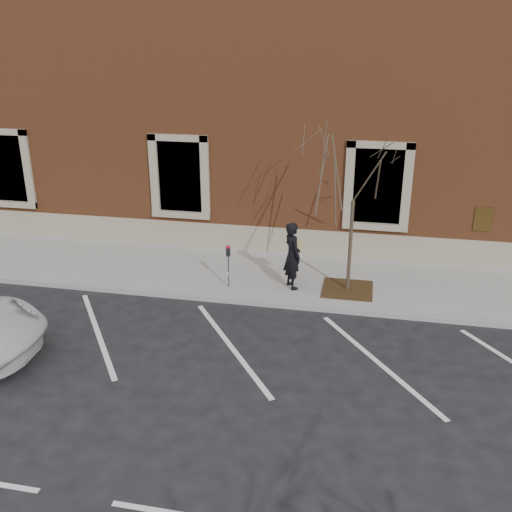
# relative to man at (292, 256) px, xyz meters

# --- Properties ---
(ground) EXTENTS (120.00, 120.00, 0.00)m
(ground) POSITION_rel_man_xyz_m (-0.91, -0.93, -1.06)
(ground) COLOR #28282B
(ground) RESTS_ON ground
(sidewalk_near) EXTENTS (40.00, 3.50, 0.15)m
(sidewalk_near) POSITION_rel_man_xyz_m (-0.91, 0.82, -0.98)
(sidewalk_near) COLOR #9E9B95
(sidewalk_near) RESTS_ON ground
(curb_near) EXTENTS (40.00, 0.12, 0.15)m
(curb_near) POSITION_rel_man_xyz_m (-0.91, -0.98, -0.98)
(curb_near) COLOR #9E9E99
(curb_near) RESTS_ON ground
(parking_stripes) EXTENTS (28.00, 4.40, 0.01)m
(parking_stripes) POSITION_rel_man_xyz_m (-0.91, -3.13, -1.06)
(parking_stripes) COLOR silver
(parking_stripes) RESTS_ON ground
(building_civic) EXTENTS (40.00, 8.62, 8.00)m
(building_civic) POSITION_rel_man_xyz_m (-0.91, 6.81, 2.94)
(building_civic) COLOR brown
(building_civic) RESTS_ON ground
(man) EXTENTS (0.73, 0.79, 1.82)m
(man) POSITION_rel_man_xyz_m (0.00, 0.00, 0.00)
(man) COLOR black
(man) RESTS_ON sidewalk_near
(parking_meter) EXTENTS (0.11, 0.08, 1.17)m
(parking_meter) POSITION_rel_man_xyz_m (-1.66, -0.31, -0.10)
(parking_meter) COLOR #595B60
(parking_meter) RESTS_ON sidewalk_near
(tree_grate) EXTENTS (1.31, 1.31, 0.03)m
(tree_grate) POSITION_rel_man_xyz_m (1.48, 0.12, -0.89)
(tree_grate) COLOR #462C16
(tree_grate) RESTS_ON sidewalk_near
(sapling) EXTENTS (2.68, 2.68, 4.46)m
(sapling) POSITION_rel_man_xyz_m (1.48, 0.12, 2.21)
(sapling) COLOR #47362B
(sapling) RESTS_ON sidewalk_near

